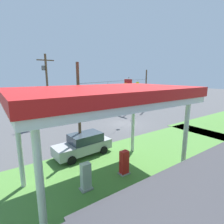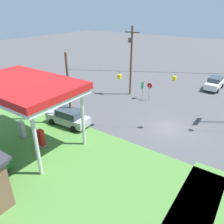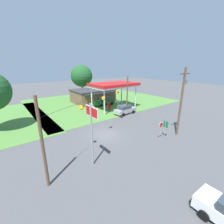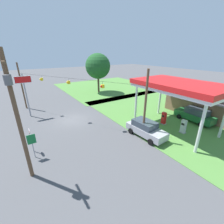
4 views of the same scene
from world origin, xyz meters
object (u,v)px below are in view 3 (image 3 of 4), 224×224
(car_at_pumps_rear, at_px, (105,101))
(route_sign, at_px, (166,126))
(gas_station_store, at_px, (93,96))
(car_at_pumps_front, at_px, (125,109))
(utility_pole_main, at_px, (182,99))
(stop_sign_roadside, at_px, (161,127))
(gas_station_canopy, at_px, (114,85))
(fuel_pump_far, at_px, (119,105))
(tree_behind_station, at_px, (82,76))
(fuel_pump_near, at_px, (109,106))
(stop_sign_overhead, at_px, (92,123))

(car_at_pumps_rear, distance_m, route_sign, 20.12)
(gas_station_store, bearing_deg, car_at_pumps_front, -91.13)
(utility_pole_main, bearing_deg, car_at_pumps_rear, 85.87)
(stop_sign_roadside, bearing_deg, car_at_pumps_rear, -103.64)
(gas_station_canopy, bearing_deg, fuel_pump_far, -0.06)
(stop_sign_roadside, xyz_separation_m, utility_pole_main, (3.33, -0.55, 3.41))
(fuel_pump_far, distance_m, tree_behind_station, 18.43)
(car_at_pumps_front, bearing_deg, tree_behind_station, 82.23)
(gas_station_canopy, distance_m, fuel_pump_far, 4.80)
(fuel_pump_far, xyz_separation_m, utility_pole_main, (-2.50, -16.03, 4.43))
(fuel_pump_near, bearing_deg, utility_pole_main, -88.75)
(utility_pole_main, bearing_deg, fuel_pump_near, 91.25)
(stop_sign_overhead, bearing_deg, gas_station_canopy, 45.88)
(utility_pole_main, bearing_deg, gas_station_canopy, 86.16)
(utility_pole_main, bearing_deg, stop_sign_overhead, 173.80)
(car_at_pumps_rear, bearing_deg, tree_behind_station, -91.70)
(gas_station_store, relative_size, fuel_pump_near, 6.22)
(fuel_pump_far, height_order, stop_sign_roadside, stop_sign_roadside)
(fuel_pump_far, relative_size, car_at_pumps_front, 0.34)
(tree_behind_station, bearing_deg, gas_station_store, -98.39)
(fuel_pump_near, relative_size, route_sign, 0.70)
(car_at_pumps_front, distance_m, car_at_pumps_rear, 8.59)
(stop_sign_roadside, bearing_deg, utility_pole_main, 170.69)
(gas_station_canopy, bearing_deg, route_sign, -102.20)
(gas_station_canopy, distance_m, stop_sign_roadside, 16.49)
(car_at_pumps_rear, relative_size, tree_behind_station, 0.53)
(gas_station_store, bearing_deg, tree_behind_station, 81.61)
(gas_station_canopy, relative_size, tree_behind_station, 1.04)
(fuel_pump_far, relative_size, route_sign, 0.70)
(gas_station_canopy, bearing_deg, car_at_pumps_front, -97.19)
(gas_station_store, relative_size, car_at_pumps_rear, 2.02)
(gas_station_store, relative_size, tree_behind_station, 1.07)
(route_sign, bearing_deg, gas_station_store, 82.82)
(fuel_pump_near, distance_m, route_sign, 15.64)
(fuel_pump_near, xyz_separation_m, car_at_pumps_front, (0.88, -4.27, 0.14))
(car_at_pumps_rear, xyz_separation_m, tree_behind_station, (0.61, 13.28, 5.42))
(fuel_pump_far, distance_m, stop_sign_roadside, 16.57)
(fuel_pump_near, bearing_deg, stop_sign_overhead, -131.09)
(fuel_pump_near, relative_size, tree_behind_station, 0.17)
(gas_station_store, distance_m, route_sign, 24.59)
(stop_sign_roadside, bearing_deg, tree_behind_station, -99.28)
(stop_sign_overhead, bearing_deg, gas_station_store, 59.44)
(gas_station_store, bearing_deg, fuel_pump_near, -97.33)
(fuel_pump_near, height_order, car_at_pumps_rear, car_at_pumps_rear)
(stop_sign_roadside, distance_m, tree_behind_station, 33.78)
(fuel_pump_near, bearing_deg, tree_behind_station, 82.15)
(fuel_pump_far, height_order, car_at_pumps_rear, car_at_pumps_rear)
(fuel_pump_far, bearing_deg, stop_sign_roadside, -110.63)
(gas_station_store, xyz_separation_m, tree_behind_station, (1.27, 8.64, 4.67))
(route_sign, relative_size, tree_behind_station, 0.25)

